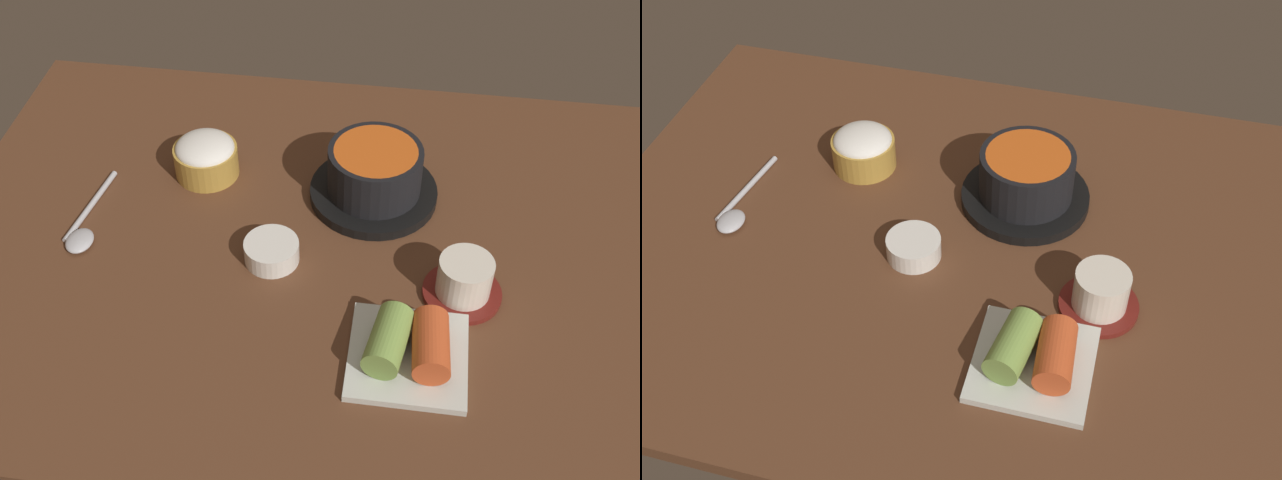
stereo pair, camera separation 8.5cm
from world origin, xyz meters
TOP-DOWN VIEW (x-y plane):
  - dining_table at (0.00, 0.00)cm, footprint 100.00×76.00cm
  - stone_pot at (7.83, 10.62)cm, footprint 17.98×17.98cm
  - rice_bowl at (-16.67, 12.43)cm, footprint 9.25×9.25cm
  - tea_cup_with_saucer at (20.57, -6.21)cm, footprint 9.95×9.95cm
  - banchan_cup_center at (-4.16, -3.41)cm, footprint 7.21×7.21cm
  - kimchi_plate at (14.48, -17.05)cm, footprint 13.85×13.85cm
  - spoon at (-30.29, -2.22)cm, footprint 4.31×16.78cm

SIDE VIEW (x-z plane):
  - dining_table at x=0.00cm, z-range 0.00..2.00cm
  - spoon at x=-30.29cm, z-range 1.95..3.30cm
  - banchan_cup_center at x=-4.16cm, z-range 2.12..5.05cm
  - kimchi_plate at x=14.48cm, z-range 1.48..6.82cm
  - tea_cup_with_saucer at x=20.57cm, z-range 1.78..7.71cm
  - rice_bowl at x=-16.67cm, z-range 2.05..8.22cm
  - stone_pot at x=7.83cm, z-range 1.72..10.04cm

